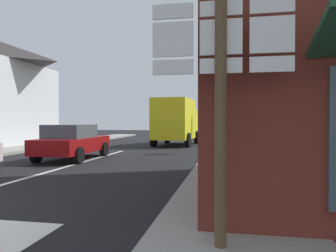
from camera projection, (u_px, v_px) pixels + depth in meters
name	position (u px, v px, depth m)	size (l,w,h in m)	color
ground_plane	(109.00, 155.00, 15.32)	(80.00, 80.00, 0.00)	black
sidewalk_right	(231.00, 161.00, 12.29)	(2.36, 44.00, 0.14)	gray
lane_centre_stripe	(67.00, 166.00, 11.39)	(0.16, 12.00, 0.01)	silver
sedan_far	(72.00, 141.00, 13.54)	(2.06, 4.24, 1.47)	maroon
delivery_truck	(176.00, 121.00, 21.42)	(2.76, 5.13, 3.05)	yellow
route_sign_post	(221.00, 89.00, 3.78)	(1.66, 0.14, 3.20)	brown
traffic_light_far_right	(217.00, 107.00, 21.42)	(0.30, 0.49, 3.42)	#47474C
traffic_light_near_right	(213.00, 106.00, 16.12)	(0.30, 0.49, 3.23)	#47474C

